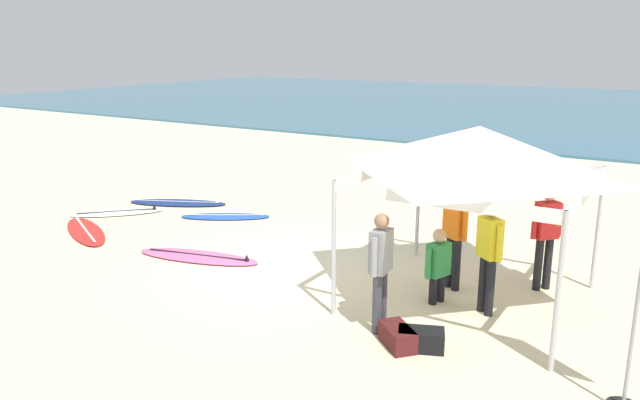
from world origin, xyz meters
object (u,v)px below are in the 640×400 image
(canopy_tent, at_px, (478,150))
(person_grey, at_px, (381,264))
(person_red, at_px, (546,232))
(gear_bag_by_pole, at_px, (398,337))
(surfboard_navy, at_px, (178,203))
(person_green, at_px, (438,263))
(surfboard_pink, at_px, (199,256))
(surfboard_blue, at_px, (226,216))
(surfboard_white, at_px, (117,213))
(person_orange, at_px, (455,231))
(gear_bag_near_tent, at_px, (421,339))
(surfboard_red, at_px, (86,231))
(person_yellow, at_px, (489,250))

(canopy_tent, xyz_separation_m, person_grey, (-0.74, -1.68, -1.40))
(person_red, relative_size, gear_bag_by_pole, 2.85)
(surfboard_navy, distance_m, person_green, 8.13)
(surfboard_navy, bearing_deg, surfboard_pink, -40.55)
(surfboard_blue, xyz_separation_m, surfboard_white, (-2.40, -1.11, -0.00))
(person_red, distance_m, person_orange, 1.46)
(person_red, height_order, gear_bag_near_tent, person_red)
(surfboard_blue, distance_m, surfboard_red, 3.05)
(person_orange, height_order, gear_bag_by_pole, person_orange)
(surfboard_blue, relative_size, person_red, 1.19)
(surfboard_pink, xyz_separation_m, surfboard_white, (-3.77, 1.30, 0.00))
(person_red, bearing_deg, gear_bag_near_tent, -106.53)
(surfboard_white, bearing_deg, gear_bag_near_tent, -15.49)
(surfboard_white, bearing_deg, gear_bag_by_pole, -16.58)
(person_orange, relative_size, person_green, 1.43)
(person_yellow, relative_size, person_orange, 1.00)
(surfboard_blue, height_order, surfboard_white, same)
(canopy_tent, xyz_separation_m, surfboard_blue, (-6.34, 1.64, -2.35))
(canopy_tent, bearing_deg, person_red, 51.51)
(surfboard_blue, bearing_deg, canopy_tent, -14.47)
(surfboard_white, bearing_deg, person_yellow, -5.35)
(surfboard_white, bearing_deg, person_grey, -15.45)
(surfboard_blue, xyz_separation_m, gear_bag_by_pole, (6.02, -3.61, 0.10))
(surfboard_navy, xyz_separation_m, person_yellow, (8.53, -2.30, 0.95))
(person_yellow, height_order, person_orange, same)
(surfboard_red, bearing_deg, gear_bag_by_pole, -8.35)
(person_yellow, bearing_deg, gear_bag_near_tent, -103.46)
(surfboard_white, bearing_deg, person_red, 3.26)
(gear_bag_near_tent, height_order, gear_bag_by_pole, same)
(surfboard_blue, height_order, gear_bag_near_tent, gear_bag_near_tent)
(person_grey, bearing_deg, surfboard_blue, 149.35)
(gear_bag_by_pole, bearing_deg, person_green, 93.13)
(surfboard_pink, xyz_separation_m, surfboard_red, (-3.17, -0.06, 0.00))
(person_grey, height_order, gear_bag_near_tent, person_grey)
(surfboard_blue, relative_size, surfboard_red, 0.86)
(person_red, relative_size, gear_bag_near_tent, 2.85)
(person_green, bearing_deg, gear_bag_by_pole, -86.87)
(gear_bag_near_tent, relative_size, gear_bag_by_pole, 1.00)
(surfboard_red, bearing_deg, person_orange, 8.55)
(surfboard_pink, xyz_separation_m, person_orange, (4.56, 1.11, 0.95))
(person_yellow, bearing_deg, canopy_tent, 137.43)
(surfboard_navy, bearing_deg, surfboard_blue, -10.45)
(surfboard_navy, distance_m, gear_bag_near_tent, 9.03)
(surfboard_white, relative_size, gear_bag_by_pole, 3.20)
(person_orange, distance_m, person_green, 0.75)
(surfboard_blue, xyz_separation_m, person_orange, (5.93, -1.30, 0.95))
(canopy_tent, bearing_deg, surfboard_blue, 165.53)
(canopy_tent, height_order, gear_bag_by_pole, canopy_tent)
(surfboard_navy, xyz_separation_m, person_grey, (7.44, -3.66, 0.95))
(surfboard_pink, relative_size, surfboard_red, 1.06)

